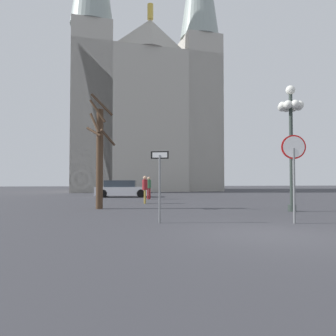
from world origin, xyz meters
TOP-DOWN VIEW (x-y plane):
  - ground_plane at (0.00, 0.00)m, footprint 120.00×120.00m
  - cathedral at (-1.22, 31.95)m, footprint 19.00×12.90m
  - stop_sign at (1.71, 1.86)m, footprint 0.79×0.19m
  - one_way_arrow_sign at (-2.63, 2.59)m, footprint 0.58×0.20m
  - street_lamp at (3.68, 5.52)m, footprint 1.16×1.16m
  - bare_tree at (-4.99, 7.97)m, footprint 1.42×0.93m
  - parked_car_near_white at (-3.92, 18.21)m, footprint 4.54×2.17m
  - pedestrian_walking at (-2.00, 15.16)m, footprint 0.32×0.32m
  - pedestrian_standing at (-2.56, 11.02)m, footprint 0.32×0.32m

SIDE VIEW (x-z plane):
  - ground_plane at x=0.00m, z-range 0.00..0.00m
  - parked_car_near_white at x=-3.92m, z-range -0.04..1.32m
  - pedestrian_walking at x=-2.00m, z-range 0.17..1.79m
  - pedestrian_standing at x=-2.56m, z-range 0.17..1.81m
  - one_way_arrow_sign at x=-2.63m, z-range 0.30..2.67m
  - stop_sign at x=1.71m, z-range 0.59..3.49m
  - bare_tree at x=-4.99m, z-range -0.08..5.45m
  - street_lamp at x=3.68m, z-range 1.33..7.04m
  - cathedral at x=-1.22m, z-range -6.83..31.32m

